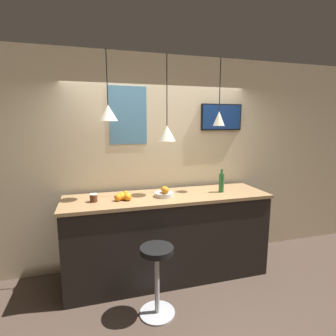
% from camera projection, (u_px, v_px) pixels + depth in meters
% --- Properties ---
extents(ground_plane, '(14.00, 14.00, 0.00)m').
position_uv_depth(ground_plane, '(185.00, 309.00, 2.84)').
color(ground_plane, '#47382D').
extents(back_wall, '(8.00, 0.06, 2.90)m').
position_uv_depth(back_wall, '(159.00, 162.00, 3.70)').
color(back_wall, beige).
rests_on(back_wall, ground_plane).
extents(service_counter, '(2.58, 0.73, 1.09)m').
position_uv_depth(service_counter, '(168.00, 236.00, 3.40)').
color(service_counter, black).
rests_on(service_counter, ground_plane).
extents(bar_stool, '(0.37, 0.37, 0.75)m').
position_uv_depth(bar_stool, '(157.00, 269.00, 2.69)').
color(bar_stool, '#B7B7BC').
rests_on(bar_stool, ground_plane).
extents(fruit_bowl, '(0.23, 0.23, 0.14)m').
position_uv_depth(fruit_bowl, '(164.00, 193.00, 3.23)').
color(fruit_bowl, beige).
rests_on(fruit_bowl, service_counter).
extents(orange_pile, '(0.20, 0.27, 0.09)m').
position_uv_depth(orange_pile, '(125.00, 196.00, 3.11)').
color(orange_pile, orange).
rests_on(orange_pile, service_counter).
extents(juice_bottle, '(0.07, 0.07, 0.31)m').
position_uv_depth(juice_bottle, '(221.00, 182.00, 3.44)').
color(juice_bottle, '#286B33').
rests_on(juice_bottle, service_counter).
extents(spread_jar, '(0.09, 0.09, 0.10)m').
position_uv_depth(spread_jar, '(94.00, 198.00, 3.02)').
color(spread_jar, '#562D19').
rests_on(spread_jar, service_counter).
extents(pendant_lamp_left, '(0.21, 0.21, 0.79)m').
position_uv_depth(pendant_lamp_left, '(108.00, 113.00, 2.99)').
color(pendant_lamp_left, black).
extents(pendant_lamp_middle, '(0.21, 0.21, 1.03)m').
position_uv_depth(pendant_lamp_middle, '(167.00, 133.00, 3.22)').
color(pendant_lamp_middle, black).
extents(pendant_lamp_right, '(0.15, 0.15, 0.84)m').
position_uv_depth(pendant_lamp_right, '(219.00, 118.00, 3.38)').
color(pendant_lamp_right, black).
extents(mounted_tv, '(0.62, 0.04, 0.37)m').
position_uv_depth(mounted_tv, '(221.00, 117.00, 3.79)').
color(mounted_tv, black).
extents(wall_poster, '(0.49, 0.01, 0.75)m').
position_uv_depth(wall_poster, '(128.00, 115.00, 3.44)').
color(wall_poster, teal).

